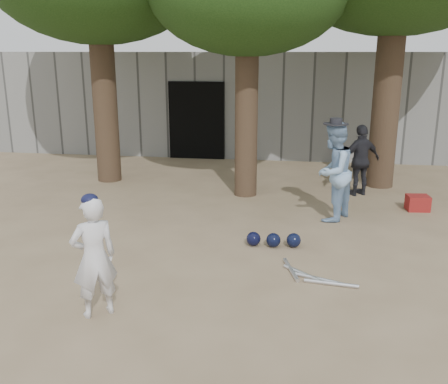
% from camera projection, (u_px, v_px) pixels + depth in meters
% --- Properties ---
extents(ground, '(70.00, 70.00, 0.00)m').
position_uv_depth(ground, '(171.00, 275.00, 6.98)').
color(ground, '#937C5E').
rests_on(ground, ground).
extents(boy_player, '(0.63, 0.60, 1.45)m').
position_uv_depth(boy_player, '(94.00, 257.00, 5.74)').
color(boy_player, silver).
rests_on(boy_player, ground).
extents(spectator_blue, '(1.02, 1.10, 1.81)m').
position_uv_depth(spectator_blue, '(333.00, 172.00, 9.04)').
color(spectator_blue, '#8BB0D7').
rests_on(spectator_blue, ground).
extents(spectator_dark, '(0.97, 0.76, 1.53)m').
position_uv_depth(spectator_dark, '(361.00, 160.00, 10.67)').
color(spectator_dark, '#222227').
rests_on(spectator_dark, ground).
extents(red_bag, '(0.45, 0.36, 0.30)m').
position_uv_depth(red_bag, '(418.00, 203.00, 9.77)').
color(red_bag, maroon).
rests_on(red_bag, ground).
extents(back_building, '(16.00, 5.24, 3.00)m').
position_uv_depth(back_building, '(247.00, 99.00, 16.41)').
color(back_building, gray).
rests_on(back_building, ground).
extents(helmet_row, '(0.87, 0.27, 0.23)m').
position_uv_depth(helmet_row, '(273.00, 240.00, 7.96)').
color(helmet_row, black).
rests_on(helmet_row, ground).
extents(bat_pile, '(1.03, 0.79, 0.06)m').
position_uv_depth(bat_pile, '(311.00, 276.00, 6.87)').
color(bat_pile, silver).
rests_on(bat_pile, ground).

